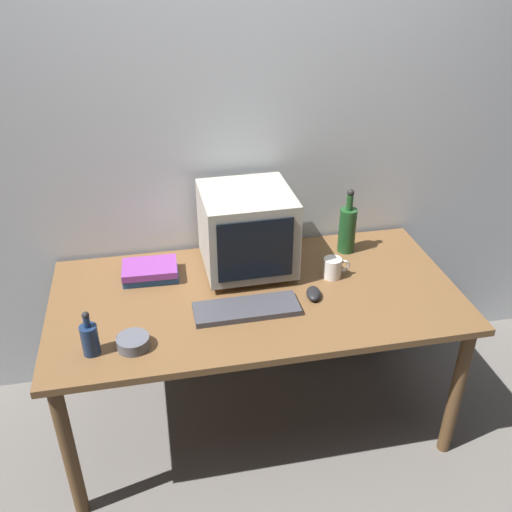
% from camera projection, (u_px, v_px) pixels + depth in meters
% --- Properties ---
extents(ground_plane, '(6.00, 6.00, 0.00)m').
position_uv_depth(ground_plane, '(256.00, 414.00, 2.73)').
color(ground_plane, slate).
extents(back_wall, '(4.00, 0.08, 2.50)m').
position_uv_depth(back_wall, '(234.00, 130.00, 2.50)').
color(back_wall, silver).
rests_on(back_wall, ground).
extents(desk, '(1.70, 0.85, 0.70)m').
position_uv_depth(desk, '(256.00, 307.00, 2.41)').
color(desk, brown).
rests_on(desk, ground).
extents(crt_monitor, '(0.39, 0.40, 0.37)m').
position_uv_depth(crt_monitor, '(246.00, 230.00, 2.44)').
color(crt_monitor, '#B2AD9E').
rests_on(crt_monitor, desk).
extents(keyboard, '(0.42, 0.15, 0.02)m').
position_uv_depth(keyboard, '(246.00, 309.00, 2.25)').
color(keyboard, '#3F3F47').
rests_on(keyboard, desk).
extents(computer_mouse, '(0.08, 0.11, 0.04)m').
position_uv_depth(computer_mouse, '(314.00, 293.00, 2.33)').
color(computer_mouse, black).
rests_on(computer_mouse, desk).
extents(bottle_tall, '(0.08, 0.08, 0.31)m').
position_uv_depth(bottle_tall, '(347.00, 228.00, 2.62)').
color(bottle_tall, '#1E4C23').
rests_on(bottle_tall, desk).
extents(bottle_short, '(0.06, 0.06, 0.18)m').
position_uv_depth(bottle_short, '(90.00, 338.00, 2.01)').
color(bottle_short, navy).
rests_on(bottle_short, desk).
extents(book_stack, '(0.24, 0.17, 0.06)m').
position_uv_depth(book_stack, '(150.00, 272.00, 2.45)').
color(book_stack, '#28569E').
rests_on(book_stack, desk).
extents(mug, '(0.12, 0.08, 0.09)m').
position_uv_depth(mug, '(333.00, 268.00, 2.46)').
color(mug, white).
rests_on(mug, desk).
extents(cd_spindle, '(0.12, 0.12, 0.04)m').
position_uv_depth(cd_spindle, '(133.00, 342.00, 2.05)').
color(cd_spindle, '#595B66').
rests_on(cd_spindle, desk).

